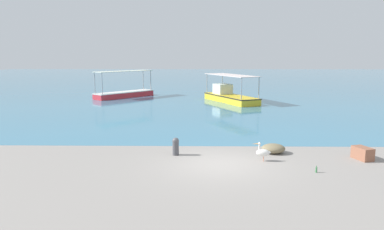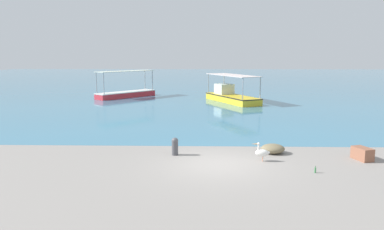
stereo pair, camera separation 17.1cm
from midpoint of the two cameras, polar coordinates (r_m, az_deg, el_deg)
name	(u,v)px [view 1 (the left image)]	position (r m, az deg, el deg)	size (l,w,h in m)	color
ground	(219,164)	(15.34, 3.82, -7.51)	(120.00, 120.00, 0.00)	gray
harbor_water	(204,80)	(62.82, 1.69, 5.30)	(110.00, 90.00, 0.00)	teal
fishing_boat_far_left	(229,95)	(35.00, 5.58, 3.00)	(4.83, 7.08, 2.50)	gold
fishing_boat_center	(124,92)	(38.99, -10.40, 3.41)	(5.54, 5.97, 2.69)	red
pelican	(263,152)	(15.92, 10.43, -5.61)	(0.80, 0.31, 0.80)	#E0997A
mooring_bollard	(176,146)	(16.57, -2.80, -4.71)	(0.29, 0.29, 0.79)	#47474C
net_pile	(273,148)	(17.29, 12.01, -5.01)	(1.06, 0.90, 0.43)	#776B4E
cargo_crate	(363,153)	(17.45, 24.30, -5.34)	(0.87, 0.50, 0.53)	#905A42
glass_bottle	(316,170)	(14.99, 18.10, -7.94)	(0.07, 0.07, 0.27)	#3F7F4C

